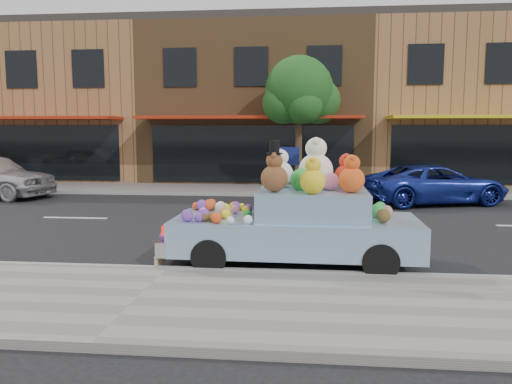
# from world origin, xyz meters

# --- Properties ---
(ground) EXTENTS (120.00, 120.00, 0.00)m
(ground) POSITION_xyz_m (0.00, 0.00, 0.00)
(ground) COLOR black
(ground) RESTS_ON ground
(near_sidewalk) EXTENTS (60.00, 3.00, 0.12)m
(near_sidewalk) POSITION_xyz_m (0.00, -6.50, 0.06)
(near_sidewalk) COLOR gray
(near_sidewalk) RESTS_ON ground
(far_sidewalk) EXTENTS (60.00, 3.00, 0.12)m
(far_sidewalk) POSITION_xyz_m (0.00, 6.50, 0.06)
(far_sidewalk) COLOR gray
(far_sidewalk) RESTS_ON ground
(near_kerb) EXTENTS (60.00, 0.12, 0.13)m
(near_kerb) POSITION_xyz_m (0.00, -5.00, 0.07)
(near_kerb) COLOR gray
(near_kerb) RESTS_ON ground
(far_kerb) EXTENTS (60.00, 0.12, 0.13)m
(far_kerb) POSITION_xyz_m (0.00, 5.00, 0.07)
(far_kerb) COLOR gray
(far_kerb) RESTS_ON ground
(storefront_left) EXTENTS (10.00, 9.80, 7.30)m
(storefront_left) POSITION_xyz_m (-10.00, 11.97, 3.64)
(storefront_left) COLOR #94643E
(storefront_left) RESTS_ON ground
(storefront_mid) EXTENTS (10.00, 9.80, 7.30)m
(storefront_mid) POSITION_xyz_m (0.00, 11.97, 3.64)
(storefront_mid) COLOR brown
(storefront_mid) RESTS_ON ground
(storefront_right) EXTENTS (10.00, 9.80, 7.30)m
(storefront_right) POSITION_xyz_m (10.00, 11.97, 3.64)
(storefront_right) COLOR #94643E
(storefront_right) RESTS_ON ground
(street_tree) EXTENTS (3.00, 2.70, 5.22)m
(street_tree) POSITION_xyz_m (2.03, 6.55, 3.69)
(street_tree) COLOR #38281C
(street_tree) RESTS_ON ground
(car_blue) EXTENTS (4.99, 3.29, 1.27)m
(car_blue) POSITION_xyz_m (6.51, 3.74, 0.64)
(car_blue) COLOR #1B2D99
(car_blue) RESTS_ON ground
(art_car) EXTENTS (4.51, 1.84, 2.27)m
(art_car) POSITION_xyz_m (2.14, -4.15, 0.80)
(art_car) COLOR black
(art_car) RESTS_ON ground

